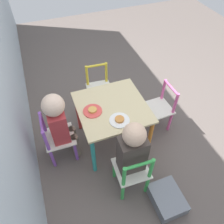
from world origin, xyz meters
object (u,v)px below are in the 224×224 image
object	(u,v)px
chair_yellow	(99,89)
storage_bin	(167,199)
chair_purple	(57,138)
chair_green	(132,172)
plate_back	(93,111)
chair_pink	(159,109)
child_left	(131,151)
child_back	(60,122)
kids_table	(112,112)
plate_left	(119,120)

from	to	relation	value
chair_yellow	storage_bin	distance (m)	1.29
chair_purple	chair_green	size ratio (longest dim) A/B	1.00
chair_purple	plate_back	world-z (taller)	plate_back
chair_pink	child_left	world-z (taller)	child_left
chair_purple	child_back	xyz separation A→B (m)	(-0.00, -0.06, 0.21)
chair_purple	chair_green	world-z (taller)	same
chair_green	chair_yellow	bearing A→B (deg)	-91.08
chair_pink	child_back	distance (m)	1.00
kids_table	child_back	world-z (taller)	child_back
child_left	plate_left	size ratio (longest dim) A/B	4.65
chair_pink	child_left	xyz separation A→B (m)	(-0.48, 0.53, 0.21)
child_back	storage_bin	distance (m)	1.08
chair_purple	chair_green	bearing A→B (deg)	-135.49
chair_purple	chair_pink	distance (m)	1.03
chair_green	chair_yellow	distance (m)	1.03
chair_green	child_back	size ratio (longest dim) A/B	0.69
kids_table	plate_back	size ratio (longest dim) A/B	3.71
child_back	storage_bin	xyz separation A→B (m)	(-0.76, -0.66, -0.41)
chair_purple	plate_back	xyz separation A→B (m)	(-0.01, -0.34, 0.25)
chair_pink	plate_left	bearing A→B (deg)	-71.57
chair_purple	plate_left	distance (m)	0.60
chair_pink	child_left	distance (m)	0.75
chair_pink	chair_green	bearing A→B (deg)	-47.17
chair_purple	child_back	distance (m)	0.22
child_back	plate_left	world-z (taller)	child_back
chair_green	plate_back	world-z (taller)	plate_back
chair_purple	chair_yellow	world-z (taller)	same
kids_table	chair_purple	bearing A→B (deg)	88.77
kids_table	chair_purple	size ratio (longest dim) A/B	1.16
chair_purple	chair_pink	xyz separation A→B (m)	(0.01, -1.03, 0.00)
child_back	plate_back	xyz separation A→B (m)	(-0.01, -0.28, 0.04)
kids_table	chair_yellow	distance (m)	0.54
child_left	plate_left	distance (m)	0.29
chair_pink	child_back	xyz separation A→B (m)	(-0.01, 0.97, 0.21)
chair_purple	child_left	world-z (taller)	child_left
plate_left	chair_yellow	bearing A→B (deg)	-3.27
plate_back	chair_green	bearing A→B (deg)	-163.33
child_left	plate_back	bearing A→B (deg)	-68.84
chair_purple	plate_back	size ratio (longest dim) A/B	3.21
kids_table	storage_bin	xyz separation A→B (m)	(-0.75, -0.20, -0.36)
chair_purple	child_left	xyz separation A→B (m)	(-0.47, -0.50, 0.21)
chair_purple	storage_bin	xyz separation A→B (m)	(-0.76, -0.72, -0.20)
chair_pink	chair_yellow	world-z (taller)	same
kids_table	chair_yellow	world-z (taller)	chair_yellow
chair_purple	child_left	bearing A→B (deg)	-131.93
kids_table	chair_purple	xyz separation A→B (m)	(0.01, 0.52, -0.17)
kids_table	child_left	distance (m)	0.46
chair_green	child_back	bearing A→B (deg)	-48.05
chair_pink	storage_bin	distance (m)	0.85
storage_bin	child_back	bearing A→B (deg)	41.13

